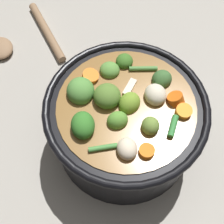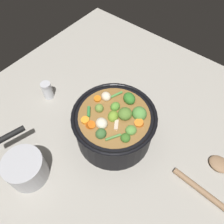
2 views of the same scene
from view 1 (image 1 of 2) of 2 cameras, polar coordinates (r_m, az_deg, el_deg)
The scene contains 3 objects.
ground_plane at distance 0.56m, azimuth 2.23°, elevation -5.07°, with size 1.10×1.10×0.00m, color #9E998E.
cooking_pot at distance 0.50m, azimuth 2.45°, elevation -1.91°, with size 0.26×0.26×0.15m.
wooden_spoon at distance 0.71m, azimuth -16.81°, elevation 13.05°, with size 0.18×0.15×0.02m.
Camera 1 is at (0.18, -0.13, 0.51)m, focal length 47.70 mm.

